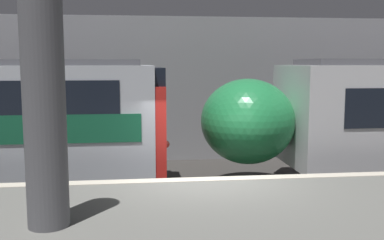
{
  "coord_description": "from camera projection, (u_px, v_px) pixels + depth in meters",
  "views": [
    {
      "loc": [
        -1.3,
        -8.56,
        3.3
      ],
      "look_at": [
        -0.16,
        1.09,
        2.06
      ],
      "focal_mm": 42.0,
      "sensor_mm": 36.0,
      "label": 1
    }
  ],
  "objects": [
    {
      "name": "support_pillar_near",
      "position": [
        44.0,
        99.0,
        6.01
      ],
      "size": [
        0.57,
        0.57,
        3.54
      ],
      "color": "#56565B",
      "rests_on": "platform"
    },
    {
      "name": "ground_plane",
      "position": [
        206.0,
        229.0,
        9.0
      ],
      "size": [
        120.0,
        120.0,
        0.0
      ],
      "primitive_type": "plane",
      "color": "#33302D"
    },
    {
      "name": "station_rear_barrier",
      "position": [
        177.0,
        89.0,
        15.17
      ],
      "size": [
        50.0,
        0.15,
        4.84
      ],
      "color": "#939399",
      "rests_on": "ground"
    }
  ]
}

